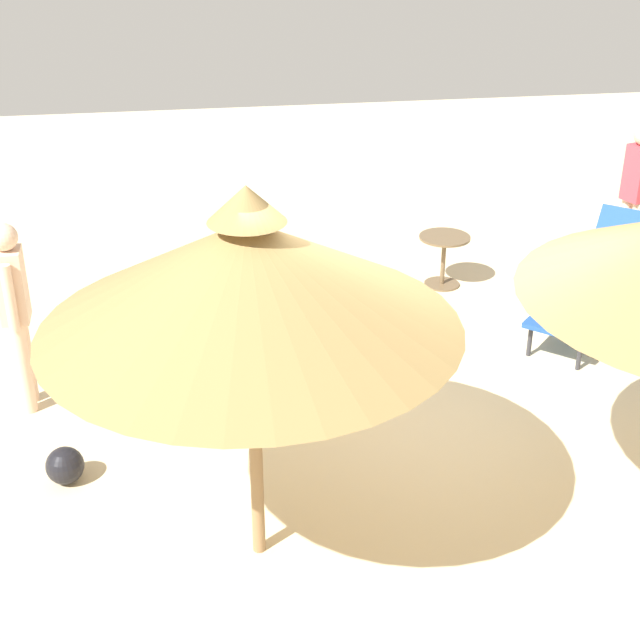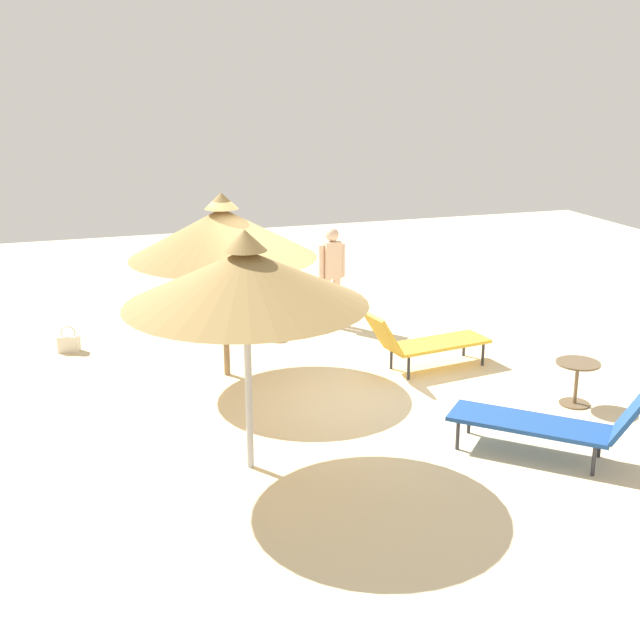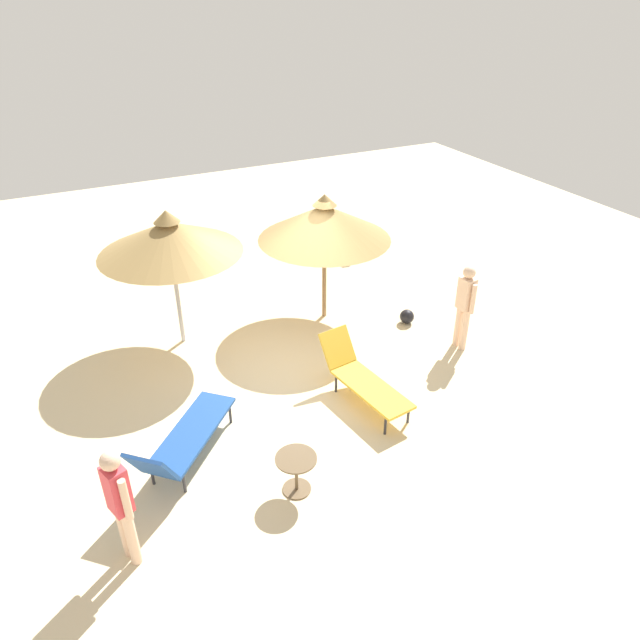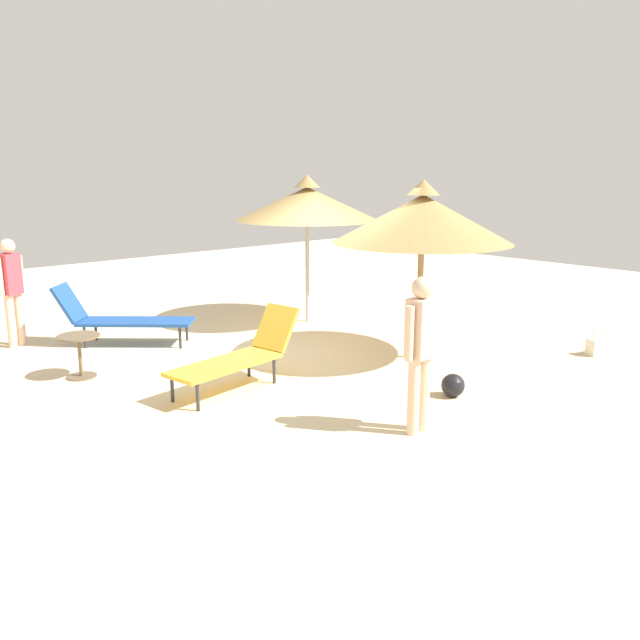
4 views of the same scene
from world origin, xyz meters
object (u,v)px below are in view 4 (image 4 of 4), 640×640
beach_ball (453,385)px  parasol_umbrella_far_left (307,204)px  lounge_chair_back (119,317)px  person_standing_front (12,286)px  parasol_umbrella_edge (422,219)px  person_standing_near_left (420,345)px  lounge_chair_near_right (240,354)px  handbag (597,346)px  side_table_round (79,349)px

beach_ball → parasol_umbrella_far_left: bearing=162.4°
lounge_chair_back → person_standing_front: 1.70m
parasol_umbrella_edge → person_standing_front: parasol_umbrella_edge is taller
person_standing_near_left → beach_ball: bearing=108.9°
lounge_chair_near_right → lounge_chair_back: size_ratio=1.00×
parasol_umbrella_far_left → handbag: bearing=21.0°
parasol_umbrella_edge → lounge_chair_near_right: size_ratio=1.33×
person_standing_front → beach_ball: (6.11, 3.20, -0.83)m
lounge_chair_back → person_standing_near_left: size_ratio=1.16×
person_standing_front → side_table_round: bearing=2.7°
beach_ball → handbag: bearing=83.3°
parasol_umbrella_edge → lounge_chair_back: (-3.73, -2.94, -1.62)m
handbag → parasol_umbrella_edge: bearing=-129.4°
person_standing_front → person_standing_near_left: bearing=17.2°
person_standing_near_left → beach_ball: size_ratio=5.79×
lounge_chair_near_right → person_standing_near_left: person_standing_near_left is taller
side_table_round → beach_ball: (3.87, 3.09, -0.25)m
handbag → side_table_round: side_table_round is taller
lounge_chair_back → person_standing_front: bearing=-128.2°
beach_ball → person_standing_front: bearing=-152.4°
person_standing_near_left → side_table_round: person_standing_near_left is taller
parasol_umbrella_far_left → person_standing_front: (-1.84, -4.56, -1.18)m
parasol_umbrella_edge → side_table_round: (-2.49, -4.10, -1.67)m
parasol_umbrella_edge → beach_ball: parasol_umbrella_edge is taller
parasol_umbrella_far_left → lounge_chair_back: (-0.84, -3.29, -1.71)m
parasol_umbrella_edge → parasol_umbrella_far_left: (-2.89, 0.35, 0.09)m
lounge_chair_near_right → beach_ball: lounge_chair_near_right is taller
person_standing_near_left → handbag: bearing=90.5°
parasol_umbrella_edge → lounge_chair_back: 5.02m
handbag → side_table_round: (-4.24, -6.23, 0.26)m
lounge_chair_back → beach_ball: lounge_chair_back is taller
handbag → person_standing_front: bearing=-135.6°
parasol_umbrella_edge → lounge_chair_near_right: bearing=-104.2°
parasol_umbrella_far_left → handbag: 5.36m
lounge_chair_near_right → handbag: lounge_chair_near_right is taller
lounge_chair_near_right → beach_ball: 2.72m
parasol_umbrella_far_left → person_standing_near_left: size_ratio=1.58×
parasol_umbrella_edge → parasol_umbrella_far_left: bearing=173.1°
person_standing_near_left → person_standing_front: bearing=-162.8°
handbag → beach_ball: size_ratio=1.44×
person_standing_near_left → beach_ball: person_standing_near_left is taller
parasol_umbrella_edge → side_table_round: parasol_umbrella_edge is taller
parasol_umbrella_edge → parasol_umbrella_far_left: size_ratio=0.98×
lounge_chair_back → person_standing_near_left: 5.59m
lounge_chair_near_right → beach_ball: (2.07, 1.73, -0.30)m
parasol_umbrella_far_left → side_table_round: (0.40, -4.45, -1.76)m
side_table_round → beach_ball: size_ratio=2.01×
side_table_round → person_standing_front: bearing=-177.3°
person_standing_front → beach_ball: 6.95m
lounge_chair_back → side_table_round: 1.70m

